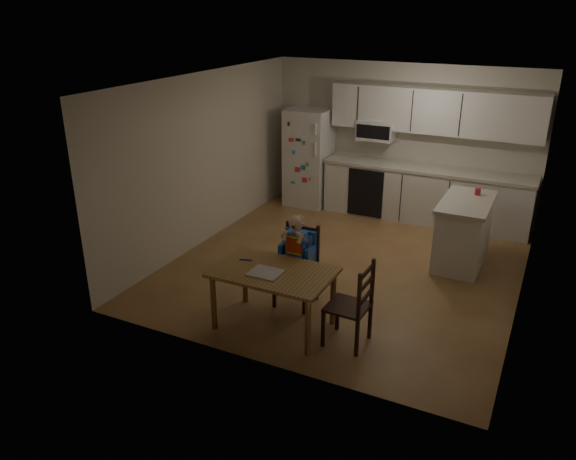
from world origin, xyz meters
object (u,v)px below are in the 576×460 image
(red_cup, at_px, (478,192))
(chair_booster, at_px, (298,250))
(dining_table, at_px, (274,278))
(chair_side, at_px, (357,300))
(refrigerator, at_px, (309,157))
(kitchen_island, at_px, (463,232))

(red_cup, height_order, chair_booster, chair_booster)
(dining_table, xyz_separation_m, chair_side, (0.94, 0.05, -0.06))
(chair_side, bearing_deg, dining_table, -85.35)
(refrigerator, xyz_separation_m, chair_side, (2.33, -3.93, -0.31))
(dining_table, bearing_deg, refrigerator, 109.15)
(dining_table, bearing_deg, kitchen_island, 59.32)
(kitchen_island, distance_m, chair_side, 2.67)
(refrigerator, xyz_separation_m, dining_table, (1.38, -3.98, -0.25))
(kitchen_island, height_order, dining_table, kitchen_island)
(chair_booster, bearing_deg, dining_table, -91.56)
(refrigerator, height_order, chair_booster, refrigerator)
(chair_side, bearing_deg, red_cup, 168.16)
(dining_table, xyz_separation_m, chair_booster, (-0.00, 0.62, 0.09))
(dining_table, height_order, chair_side, chair_side)
(red_cup, bearing_deg, dining_table, -119.22)
(kitchen_island, relative_size, dining_table, 0.96)
(red_cup, bearing_deg, chair_booster, -125.31)
(chair_booster, bearing_deg, chair_side, -32.79)
(kitchen_island, height_order, chair_booster, chair_booster)
(kitchen_island, relative_size, red_cup, 12.69)
(kitchen_island, xyz_separation_m, dining_table, (-1.57, -2.64, 0.14))
(kitchen_island, relative_size, chair_booster, 1.08)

